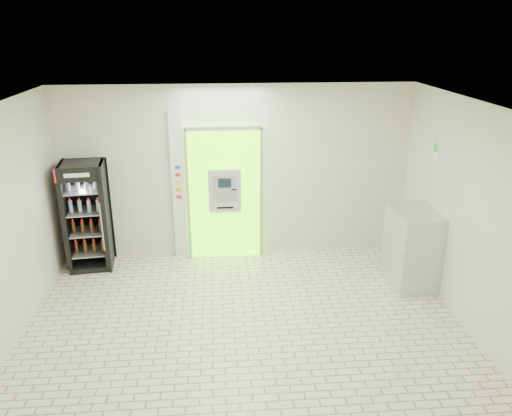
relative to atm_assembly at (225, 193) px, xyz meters
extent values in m
plane|color=beige|center=(0.20, -2.41, -1.17)|extent=(6.00, 6.00, 0.00)
plane|color=silver|center=(0.20, 0.09, 0.33)|extent=(6.00, 0.00, 6.00)
plane|color=silver|center=(0.20, -4.91, 0.33)|extent=(6.00, 0.00, 6.00)
plane|color=silver|center=(3.20, -2.41, 0.33)|extent=(0.00, 5.00, 5.00)
plane|color=white|center=(0.20, -2.41, 1.83)|extent=(6.00, 6.00, 0.00)
cube|color=#6CFF01|center=(0.00, 0.02, -0.02)|extent=(1.20, 0.12, 2.30)
cube|color=gray|center=(0.00, -0.05, 1.13)|extent=(1.28, 0.04, 0.06)
cube|color=gray|center=(-0.63, -0.05, -0.02)|extent=(0.04, 0.04, 2.30)
cube|color=gray|center=(0.63, -0.05, -0.02)|extent=(0.04, 0.04, 2.30)
cube|color=black|center=(0.10, -0.04, -0.67)|extent=(0.62, 0.01, 0.67)
cube|color=black|center=(-0.34, -0.04, 0.81)|extent=(0.22, 0.01, 0.18)
cube|color=#B8BBC0|center=(0.00, -0.09, 0.08)|extent=(0.55, 0.12, 0.75)
cube|color=black|center=(0.00, -0.16, 0.23)|extent=(0.22, 0.01, 0.16)
cube|color=gray|center=(0.00, -0.16, -0.05)|extent=(0.16, 0.01, 0.12)
cube|color=black|center=(0.16, -0.16, 0.11)|extent=(0.09, 0.01, 0.02)
cube|color=black|center=(0.00, -0.16, -0.21)|extent=(0.28, 0.01, 0.03)
cube|color=silver|center=(-0.78, 0.04, 0.13)|extent=(0.22, 0.10, 2.60)
cube|color=#193FB2|center=(-0.78, -0.02, 0.48)|extent=(0.09, 0.01, 0.06)
cube|color=red|center=(-0.78, -0.02, 0.35)|extent=(0.09, 0.01, 0.06)
cube|color=yellow|center=(-0.78, -0.02, 0.22)|extent=(0.09, 0.01, 0.06)
cube|color=orange|center=(-0.78, -0.02, 0.09)|extent=(0.09, 0.01, 0.06)
cube|color=red|center=(-0.78, -0.02, -0.04)|extent=(0.09, 0.01, 0.06)
cube|color=black|center=(-2.29, -0.23, -0.26)|extent=(0.75, 0.69, 1.82)
cube|color=black|center=(-2.29, 0.05, -0.26)|extent=(0.69, 0.12, 1.82)
cube|color=#B60916|center=(-2.29, -0.54, 0.54)|extent=(0.67, 0.08, 0.22)
cube|color=white|center=(-2.29, -0.55, 0.54)|extent=(0.38, 0.05, 0.06)
cube|color=black|center=(-2.29, -0.23, -1.13)|extent=(0.75, 0.69, 0.09)
cylinder|color=gray|center=(-1.99, -0.56, -0.33)|extent=(0.03, 0.03, 0.82)
cube|color=gray|center=(-2.29, -0.23, -0.90)|extent=(0.63, 0.59, 0.02)
cube|color=gray|center=(-2.29, -0.23, -0.53)|extent=(0.63, 0.59, 0.02)
cube|color=gray|center=(-2.29, -0.23, -0.17)|extent=(0.63, 0.59, 0.02)
cube|color=gray|center=(-2.29, -0.23, 0.20)|extent=(0.63, 0.59, 0.02)
cube|color=#B8BBC0|center=(2.88, -1.27, -0.56)|extent=(0.63, 0.93, 1.23)
cube|color=gray|center=(2.57, -1.27, -0.49)|extent=(0.01, 0.91, 0.01)
cube|color=white|center=(3.19, -1.01, 0.95)|extent=(0.02, 0.22, 0.26)
cube|color=#0D972B|center=(3.18, -1.01, 0.98)|extent=(0.00, 0.14, 0.14)
camera|label=1|loc=(-0.12, -8.13, 2.74)|focal=35.00mm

